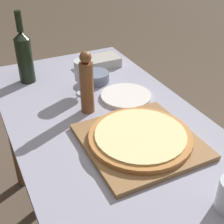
{
  "coord_description": "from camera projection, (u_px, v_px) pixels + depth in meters",
  "views": [
    {
      "loc": [
        -0.41,
        -0.83,
        1.42
      ],
      "look_at": [
        -0.0,
        0.02,
        0.82
      ],
      "focal_mm": 50.0,
      "sensor_mm": 36.0,
      "label": 1
    }
  ],
  "objects": [
    {
      "name": "dining_table",
      "position": [
        114.0,
        151.0,
        1.19
      ],
      "size": [
        0.71,
        1.47,
        0.76
      ],
      "color": "#9393A8",
      "rests_on": "ground_plane"
    },
    {
      "name": "cutting_board",
      "position": [
        140.0,
        141.0,
        1.05
      ],
      "size": [
        0.37,
        0.37,
        0.02
      ],
      "color": "olive",
      "rests_on": "dining_table"
    },
    {
      "name": "pizza",
      "position": [
        140.0,
        136.0,
        1.04
      ],
      "size": [
        0.35,
        0.35,
        0.02
      ],
      "color": "#BC7A3D",
      "rests_on": "cutting_board"
    },
    {
      "name": "wine_bottle",
      "position": [
        24.0,
        56.0,
        1.38
      ],
      "size": [
        0.07,
        0.07,
        0.32
      ],
      "color": "black",
      "rests_on": "dining_table"
    },
    {
      "name": "pepper_mill",
      "position": [
        87.0,
        84.0,
        1.17
      ],
      "size": [
        0.05,
        0.05,
        0.25
      ],
      "color": "brown",
      "rests_on": "dining_table"
    },
    {
      "name": "wine_glass",
      "position": [
        84.0,
        71.0,
        1.29
      ],
      "size": [
        0.08,
        0.08,
        0.15
      ],
      "color": "silver",
      "rests_on": "dining_table"
    },
    {
      "name": "small_bowl",
      "position": [
        96.0,
        77.0,
        1.43
      ],
      "size": [
        0.12,
        0.12,
        0.05
      ],
      "color": "slate",
      "rests_on": "dining_table"
    },
    {
      "name": "dinner_plate",
      "position": [
        126.0,
        96.0,
        1.32
      ],
      "size": [
        0.21,
        0.21,
        0.01
      ],
      "color": "white",
      "rests_on": "dining_table"
    },
    {
      "name": "food_container",
      "position": [
        101.0,
        62.0,
        1.57
      ],
      "size": [
        0.18,
        0.12,
        0.05
      ],
      "color": "#BCB7AD",
      "rests_on": "dining_table"
    }
  ]
}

